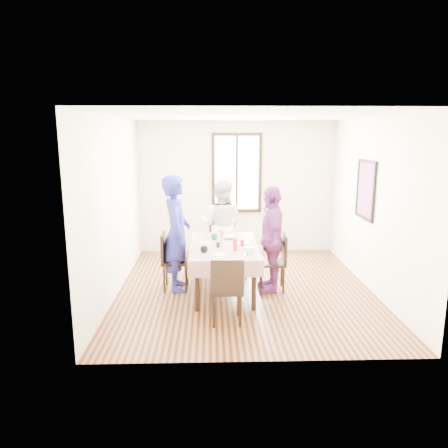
{
  "coord_description": "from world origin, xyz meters",
  "views": [
    {
      "loc": [
        -0.53,
        -6.47,
        2.44
      ],
      "look_at": [
        -0.34,
        -0.18,
        1.1
      ],
      "focal_mm": 34.09,
      "sensor_mm": 36.0,
      "label": 1
    }
  ],
  "objects_px": {
    "chair_right": "(272,262)",
    "chair_near": "(227,289)",
    "person_left": "(176,233)",
    "person_right": "(271,239)",
    "person_far": "(222,226)",
    "chair_left": "(176,261)",
    "chair_far": "(222,246)",
    "dining_table": "(224,269)"
  },
  "relations": [
    {
      "from": "chair_right",
      "to": "chair_near",
      "type": "xyz_separation_m",
      "value": [
        -0.76,
        -1.15,
        0.0
      ]
    },
    {
      "from": "person_left",
      "to": "person_right",
      "type": "xyz_separation_m",
      "value": [
        1.48,
        -0.1,
        -0.08
      ]
    },
    {
      "from": "person_left",
      "to": "person_right",
      "type": "distance_m",
      "value": 1.49
    },
    {
      "from": "person_far",
      "to": "chair_left",
      "type": "bearing_deg",
      "value": 70.24
    },
    {
      "from": "chair_far",
      "to": "chair_left",
      "type": "bearing_deg",
      "value": 44.47
    },
    {
      "from": "person_left",
      "to": "person_right",
      "type": "bearing_deg",
      "value": -98.01
    },
    {
      "from": "chair_left",
      "to": "chair_right",
      "type": "xyz_separation_m",
      "value": [
        1.52,
        -0.1,
        0.0
      ]
    },
    {
      "from": "chair_near",
      "to": "person_right",
      "type": "distance_m",
      "value": 1.42
    },
    {
      "from": "chair_near",
      "to": "person_right",
      "type": "relative_size",
      "value": 0.55
    },
    {
      "from": "dining_table",
      "to": "person_far",
      "type": "xyz_separation_m",
      "value": [
        -0.0,
        1.08,
        0.46
      ]
    },
    {
      "from": "chair_right",
      "to": "chair_far",
      "type": "bearing_deg",
      "value": 40.15
    },
    {
      "from": "chair_near",
      "to": "person_left",
      "type": "relative_size",
      "value": 0.5
    },
    {
      "from": "dining_table",
      "to": "chair_near",
      "type": "bearing_deg",
      "value": -90.0
    },
    {
      "from": "chair_right",
      "to": "person_left",
      "type": "xyz_separation_m",
      "value": [
        -1.5,
        0.1,
        0.46
      ]
    },
    {
      "from": "person_right",
      "to": "person_far",
      "type": "bearing_deg",
      "value": -143.54
    },
    {
      "from": "chair_right",
      "to": "person_left",
      "type": "bearing_deg",
      "value": 90.4
    },
    {
      "from": "chair_right",
      "to": "person_far",
      "type": "bearing_deg",
      "value": 40.67
    },
    {
      "from": "chair_left",
      "to": "person_left",
      "type": "height_order",
      "value": "person_left"
    },
    {
      "from": "chair_near",
      "to": "person_left",
      "type": "bearing_deg",
      "value": 119.96
    },
    {
      "from": "chair_far",
      "to": "chair_near",
      "type": "distance_m",
      "value": 2.2
    },
    {
      "from": "chair_far",
      "to": "person_far",
      "type": "bearing_deg",
      "value": 83.18
    },
    {
      "from": "chair_right",
      "to": "chair_far",
      "type": "height_order",
      "value": "same"
    },
    {
      "from": "chair_near",
      "to": "person_right",
      "type": "xyz_separation_m",
      "value": [
        0.74,
        1.15,
        0.38
      ]
    },
    {
      "from": "person_far",
      "to": "chair_right",
      "type": "bearing_deg",
      "value": 146.0
    },
    {
      "from": "person_left",
      "to": "person_far",
      "type": "bearing_deg",
      "value": -42.69
    },
    {
      "from": "chair_right",
      "to": "chair_far",
      "type": "xyz_separation_m",
      "value": [
        -0.76,
        1.05,
        0.0
      ]
    },
    {
      "from": "chair_right",
      "to": "person_left",
      "type": "distance_m",
      "value": 1.57
    },
    {
      "from": "chair_right",
      "to": "chair_far",
      "type": "relative_size",
      "value": 1.0
    },
    {
      "from": "chair_left",
      "to": "person_left",
      "type": "relative_size",
      "value": 0.5
    },
    {
      "from": "chair_right",
      "to": "chair_left",
      "type": "bearing_deg",
      "value": 90.45
    },
    {
      "from": "chair_left",
      "to": "person_right",
      "type": "bearing_deg",
      "value": 86.7
    },
    {
      "from": "person_right",
      "to": "chair_right",
      "type": "bearing_deg",
      "value": 90.73
    },
    {
      "from": "dining_table",
      "to": "chair_left",
      "type": "bearing_deg",
      "value": 168.85
    },
    {
      "from": "chair_far",
      "to": "person_left",
      "type": "bearing_deg",
      "value": 45.22
    },
    {
      "from": "chair_left",
      "to": "person_far",
      "type": "distance_m",
      "value": 1.26
    },
    {
      "from": "chair_near",
      "to": "chair_left",
      "type": "bearing_deg",
      "value": 120.64
    },
    {
      "from": "person_left",
      "to": "person_far",
      "type": "relative_size",
      "value": 1.1
    },
    {
      "from": "person_far",
      "to": "chair_near",
      "type": "bearing_deg",
      "value": 109.54
    },
    {
      "from": "dining_table",
      "to": "chair_right",
      "type": "relative_size",
      "value": 1.76
    },
    {
      "from": "chair_left",
      "to": "person_right",
      "type": "distance_m",
      "value": 1.55
    },
    {
      "from": "chair_right",
      "to": "person_far",
      "type": "height_order",
      "value": "person_far"
    },
    {
      "from": "person_far",
      "to": "chair_far",
      "type": "bearing_deg",
      "value": -70.46
    }
  ]
}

